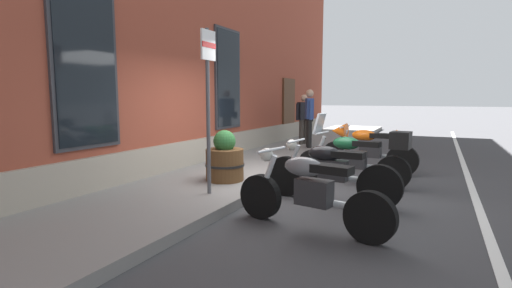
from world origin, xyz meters
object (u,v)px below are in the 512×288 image
pedestrian_blue_top (309,115)px  pedestrian_dark_jacket (304,117)px  motorcycle_orange_sport (365,146)px  barrel_planter (225,160)px  motorcycle_black_naked (329,172)px  motorcycle_green_touring (358,156)px  motorcycle_grey_naked (309,192)px  parking_sign (208,89)px

pedestrian_blue_top → pedestrian_dark_jacket: (0.74, 0.42, -0.09)m
motorcycle_orange_sport → barrel_planter: size_ratio=2.28×
motorcycle_black_naked → motorcycle_green_touring: (1.33, -0.19, 0.07)m
motorcycle_grey_naked → pedestrian_blue_top: 6.79m
motorcycle_grey_naked → motorcycle_orange_sport: (4.02, 0.02, 0.09)m
motorcycle_orange_sport → pedestrian_dark_jacket: bearing=37.9°
motorcycle_grey_naked → parking_sign: 2.23m
parking_sign → barrel_planter: size_ratio=2.76×
motorcycle_grey_naked → pedestrian_blue_top: (6.44, 2.07, 0.64)m
motorcycle_grey_naked → motorcycle_black_naked: size_ratio=0.96×
pedestrian_blue_top → parking_sign: (-5.94, -0.31, 0.65)m
motorcycle_orange_sport → pedestrian_blue_top: (2.42, 2.04, 0.54)m
motorcycle_orange_sport → motorcycle_black_naked: bearing=178.3°
motorcycle_black_naked → pedestrian_dark_jacket: bearing=22.2°
motorcycle_green_touring → barrel_planter: size_ratio=2.36×
motorcycle_orange_sport → parking_sign: (-3.52, 1.74, 1.19)m
motorcycle_black_naked → parking_sign: parking_sign is taller
barrel_planter → parking_sign: bearing=-163.9°
motorcycle_grey_naked → parking_sign: parking_sign is taller
pedestrian_dark_jacket → parking_sign: 6.76m
motorcycle_grey_naked → pedestrian_dark_jacket: size_ratio=1.33×
pedestrian_dark_jacket → motorcycle_green_touring: bearing=-150.3°
motorcycle_black_naked → motorcycle_orange_sport: motorcycle_orange_sport is taller
motorcycle_green_touring → motorcycle_orange_sport: 1.34m
parking_sign → barrel_planter: bearing=16.1°
pedestrian_dark_jacket → barrel_planter: bearing=-175.5°
motorcycle_orange_sport → pedestrian_dark_jacket: (3.16, 2.46, 0.45)m
motorcycle_green_touring → pedestrian_blue_top: bearing=29.8°
motorcycle_grey_naked → motorcycle_orange_sport: motorcycle_orange_sport is taller
barrel_planter → motorcycle_black_naked: bearing=-92.1°
motorcycle_grey_naked → barrel_planter: bearing=55.0°
motorcycle_orange_sport → motorcycle_grey_naked: bearing=-179.6°
motorcycle_black_naked → motorcycle_grey_naked: bearing=-175.5°
motorcycle_green_touring → parking_sign: bearing=139.8°
motorcycle_orange_sport → pedestrian_blue_top: size_ratio=1.21×
motorcycle_grey_naked → pedestrian_dark_jacket: (7.18, 2.48, 0.54)m
parking_sign → motorcycle_green_touring: bearing=-40.2°
motorcycle_black_naked → pedestrian_blue_top: 5.49m
pedestrian_blue_top → barrel_planter: bearing=-179.5°
barrel_planter → motorcycle_grey_naked: bearing=-125.0°
motorcycle_grey_naked → motorcycle_green_touring: (2.68, -0.08, 0.07)m
motorcycle_grey_naked → motorcycle_black_naked: motorcycle_grey_naked is taller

